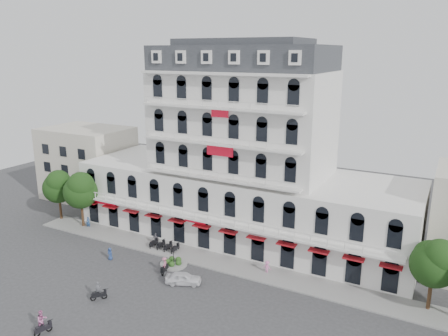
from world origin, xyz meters
TOP-DOWN VIEW (x-y plane):
  - ground at (0.00, 0.00)m, footprint 120.00×120.00m
  - sidewalk at (0.00, 9.00)m, footprint 53.00×4.00m
  - main_building at (0.00, 18.00)m, footprint 45.00×15.00m
  - flank_building_west at (-30.00, 20.00)m, footprint 14.00×10.00m
  - traffic_island at (-3.00, 6.00)m, footprint 3.20×3.20m
  - parked_scooter_row at (-6.35, 8.80)m, footprint 4.40×1.80m
  - tree_west_outer at (-25.95, 9.98)m, footprint 4.50×4.48m
  - tree_west_inner at (-20.95, 9.48)m, footprint 4.76×4.76m
  - tree_east_inner at (24.05, 9.98)m, footprint 4.40×4.37m
  - parked_car at (0.38, 2.96)m, footprint 4.17×2.91m
  - rider_west at (-5.43, -3.72)m, footprint 1.26×1.35m
  - rider_southwest at (-5.80, -10.20)m, footprint 0.94×1.67m
  - rider_center at (-2.77, 3.89)m, footprint 0.74×1.69m
  - pedestrian_left at (-10.56, 3.58)m, footprint 0.79×0.56m
  - pedestrian_mid at (-8.19, 9.50)m, footprint 0.99×0.52m
  - pedestrian_right at (7.44, 9.33)m, footprint 1.05×0.66m
  - pedestrian_far at (-20.00, 9.50)m, footprint 0.72×0.62m

SIDE VIEW (x-z plane):
  - ground at x=0.00m, z-range 0.00..0.00m
  - parked_scooter_row at x=-6.35m, z-range -0.55..0.55m
  - sidewalk at x=0.00m, z-range 0.00..0.16m
  - traffic_island at x=-3.00m, z-range -0.54..1.06m
  - parked_car at x=0.38m, z-range 0.00..1.32m
  - pedestrian_left at x=-10.56m, z-range 0.00..1.52m
  - pedestrian_right at x=7.44m, z-range 0.00..1.55m
  - pedestrian_mid at x=-8.19m, z-range 0.00..1.61m
  - pedestrian_far at x=-20.00m, z-range 0.00..1.66m
  - rider_west at x=-5.43m, z-range -0.13..1.87m
  - rider_center at x=-2.77m, z-range 0.03..2.00m
  - rider_southwest at x=-5.80m, z-range 0.05..2.41m
  - tree_east_inner at x=24.05m, z-range 1.43..9.00m
  - tree_west_outer at x=-25.95m, z-range 1.47..9.23m
  - tree_west_inner at x=-20.95m, z-range 1.56..9.81m
  - flank_building_west at x=-30.00m, z-range 0.00..12.00m
  - main_building at x=0.00m, z-range -2.94..22.86m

